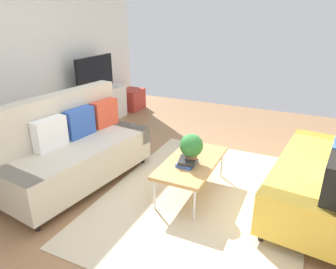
% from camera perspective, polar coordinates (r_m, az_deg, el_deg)
% --- Properties ---
extents(ground_plane, '(7.68, 7.68, 0.00)m').
position_cam_1_polar(ground_plane, '(3.80, 3.47, -10.44)').
color(ground_plane, '#936B47').
extents(wall_far, '(6.40, 0.12, 2.90)m').
position_cam_1_polar(wall_far, '(5.00, -28.25, 12.70)').
color(wall_far, white).
rests_on(wall_far, ground_plane).
extents(area_rug, '(2.90, 2.20, 0.01)m').
position_cam_1_polar(area_rug, '(3.70, 6.87, -11.46)').
color(area_rug, beige).
rests_on(area_rug, ground_plane).
extents(couch_beige, '(1.99, 1.08, 1.10)m').
position_cam_1_polar(couch_beige, '(3.98, -17.15, -2.53)').
color(couch_beige, beige).
rests_on(couch_beige, ground_plane).
extents(couch_green, '(1.98, 1.06, 1.10)m').
position_cam_1_polar(couch_green, '(3.66, 27.42, -6.43)').
color(couch_green, gold).
rests_on(couch_green, ground_plane).
extents(coffee_table, '(1.10, 0.56, 0.42)m').
position_cam_1_polar(coffee_table, '(3.60, 4.38, -5.22)').
color(coffee_table, '#B7844C').
rests_on(coffee_table, ground_plane).
extents(tv_console, '(1.40, 0.44, 0.64)m').
position_cam_1_polar(tv_console, '(6.04, -12.95, 4.87)').
color(tv_console, silver).
rests_on(tv_console, ground_plane).
extents(tv, '(1.00, 0.20, 0.64)m').
position_cam_1_polar(tv, '(5.89, -13.32, 10.74)').
color(tv, black).
rests_on(tv, tv_console).
extents(storage_trunk, '(0.52, 0.40, 0.44)m').
position_cam_1_polar(storage_trunk, '(6.88, -6.65, 6.47)').
color(storage_trunk, '#B2382D').
rests_on(storage_trunk, ground_plane).
extents(potted_plant, '(0.26, 0.26, 0.35)m').
position_cam_1_polar(potted_plant, '(3.45, 4.33, -2.32)').
color(potted_plant, brown).
rests_on(potted_plant, coffee_table).
extents(table_book_0, '(0.25, 0.19, 0.04)m').
position_cam_1_polar(table_book_0, '(3.49, 3.56, -5.32)').
color(table_book_0, '#3359B2').
rests_on(table_book_0, coffee_table).
extents(table_book_1, '(0.27, 0.23, 0.04)m').
position_cam_1_polar(table_book_1, '(3.47, 3.58, -4.79)').
color(table_book_1, '#262626').
rests_on(table_book_1, table_book_0).
extents(vase_0, '(0.09, 0.09, 0.18)m').
position_cam_1_polar(vase_0, '(5.55, -17.37, 7.31)').
color(vase_0, '#33B29E').
rests_on(vase_0, tv_console).
extents(bottle_0, '(0.04, 0.04, 0.17)m').
position_cam_1_polar(bottle_0, '(5.59, -15.67, 7.58)').
color(bottle_0, purple).
rests_on(bottle_0, tv_console).
extents(bottle_1, '(0.05, 0.05, 0.14)m').
position_cam_1_polar(bottle_1, '(5.67, -15.04, 7.66)').
color(bottle_1, purple).
rests_on(bottle_1, tv_console).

